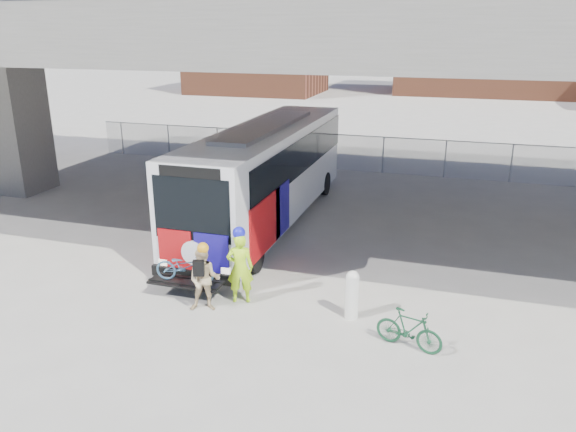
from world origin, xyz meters
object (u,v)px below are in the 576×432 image
at_px(cyclist_tan, 204,279).
at_px(cyclist_hivis, 240,266).
at_px(bollard, 352,293).
at_px(bike_parked, 409,330).
at_px(bus, 267,167).

bearing_deg(cyclist_tan, cyclist_hivis, 28.81).
distance_m(bollard, bike_parked, 1.84).
bearing_deg(cyclist_hivis, cyclist_tan, 27.91).
height_order(cyclist_tan, bike_parked, cyclist_tan).
height_order(cyclist_hivis, bike_parked, cyclist_hivis).
distance_m(bus, cyclist_hivis, 6.59).
xyz_separation_m(bus, cyclist_tan, (0.80, -7.06, -1.23)).
bearing_deg(bus, cyclist_tan, -83.54).
bearing_deg(bollard, bus, 125.24).
relative_size(bollard, bike_parked, 0.81).
bearing_deg(cyclist_tan, bus, 78.18).
bearing_deg(bollard, cyclist_tan, -168.71).
height_order(bus, cyclist_hivis, bus).
distance_m(bus, bike_parked, 9.62).
relative_size(bus, cyclist_hivis, 6.12).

